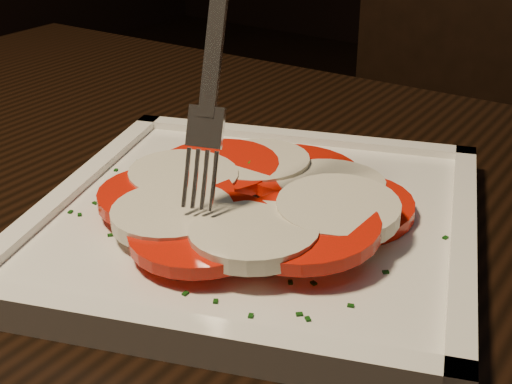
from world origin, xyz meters
name	(u,v)px	position (x,y,z in m)	size (l,w,h in m)	color
chair	(449,149)	(0.15, 0.60, 0.53)	(0.44, 0.44, 0.93)	black
plate	(256,222)	(0.28, -0.12, 0.76)	(0.28, 0.28, 0.01)	white
caprese_salad	(256,197)	(0.28, -0.12, 0.78)	(0.24, 0.21, 0.03)	red
fork	(221,35)	(0.26, -0.13, 0.88)	(0.03, 0.08, 0.19)	white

